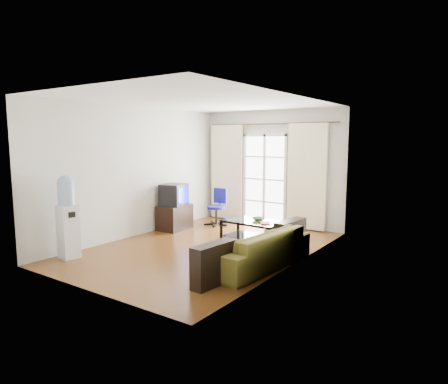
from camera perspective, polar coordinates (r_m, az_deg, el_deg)
The scene contains 20 objects.
floor at distance 7.59m, azimuth -2.71°, elevation -7.95°, with size 5.20×5.20×0.00m, color brown.
ceiling at distance 7.34m, azimuth -2.84°, elevation 12.80°, with size 5.20×5.20×0.00m, color white.
wall_back at distance 9.53m, azimuth 6.79°, elevation 3.43°, with size 3.60×0.02×2.70m, color beige.
wall_front at distance 5.52m, azimuth -19.40°, elevation 0.08°, with size 3.60×0.02×2.70m, color beige.
wall_left at distance 8.55m, azimuth -12.41°, elevation 2.84°, with size 0.02×5.20×2.70m, color beige.
wall_right at distance 6.41m, azimuth 10.11°, elevation 1.38°, with size 0.02×5.20×2.70m, color beige.
french_door at distance 9.58m, azimuth 5.81°, elevation 1.81°, with size 1.16×0.06×2.15m.
curtain_rod at distance 9.43m, azimuth 6.60°, elevation 9.65°, with size 0.04×0.04×3.30m, color #4C3F2D.
curtain_left at distance 10.06m, azimuth 0.39°, elevation 2.84°, with size 0.90×0.07×2.35m, color #F4ECC4.
curtain_right at distance 9.03m, azimuth 11.75°, elevation 2.14°, with size 0.90×0.07×2.35m, color #F4ECC4.
radiator at distance 9.23m, azimuth 10.79°, elevation -3.18°, with size 0.64×0.12×0.64m, color #9B9B9E.
sofa at distance 6.45m, azimuth 4.74°, elevation -8.00°, with size 0.98×2.12×0.60m, color olive.
coffee_table at distance 7.79m, azimuth 4.12°, elevation -5.28°, with size 1.16×0.68×0.46m.
bowl at distance 7.76m, azimuth 4.93°, elevation -3.87°, with size 0.31×0.31×0.06m, color #3C8E33.
book at distance 7.49m, azimuth 5.23°, elevation -4.44°, with size 0.27×0.29×0.02m, color #A71420.
remote at distance 7.54m, azimuth 5.63°, elevation -4.38°, with size 0.18×0.05×0.02m, color black.
tv_stand at distance 9.10m, azimuth -7.07°, elevation -3.58°, with size 0.51×0.76×0.56m, color black.
crt_tv at distance 8.99m, azimuth -7.30°, elevation -0.37°, with size 0.60×0.60×0.48m.
task_chair at distance 9.49m, azimuth -1.03°, elevation -3.21°, with size 0.64×0.64×0.87m.
water_cooler at distance 7.28m, azimuth -21.46°, elevation -3.10°, with size 0.33×0.32×1.43m.
Camera 1 is at (4.45, -5.80, 2.03)m, focal length 32.00 mm.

